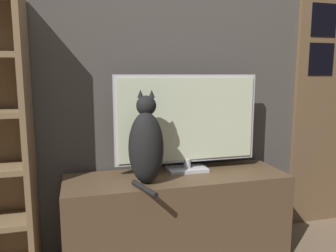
# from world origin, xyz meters

# --- Properties ---
(wall_back) EXTENTS (4.80, 0.05, 2.60)m
(wall_back) POSITION_xyz_m (0.00, 1.22, 1.30)
(wall_back) COLOR #47423D
(wall_back) RESTS_ON ground_plane
(tv_stand) EXTENTS (1.32, 0.42, 0.52)m
(tv_stand) POSITION_xyz_m (0.00, 0.97, 0.26)
(tv_stand) COLOR brown
(tv_stand) RESTS_ON ground_plane
(tv) EXTENTS (0.89, 0.15, 0.59)m
(tv) POSITION_xyz_m (0.09, 1.05, 0.83)
(tv) COLOR #B7B7BC
(tv) RESTS_ON tv_stand
(cat) EXTENTS (0.23, 0.35, 0.51)m
(cat) POSITION_xyz_m (-0.20, 0.89, 0.73)
(cat) COLOR black
(cat) RESTS_ON tv_stand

